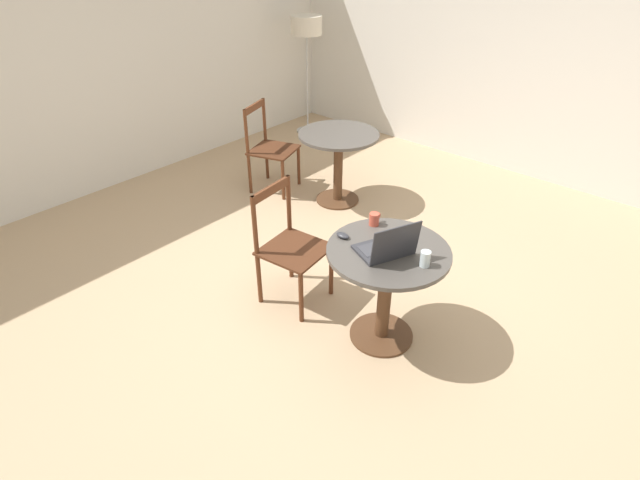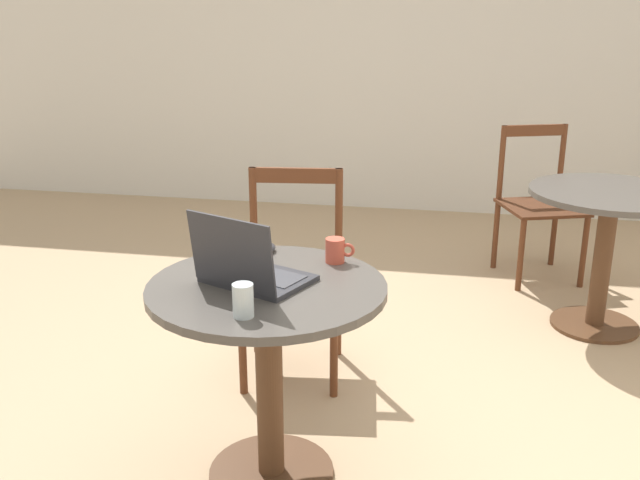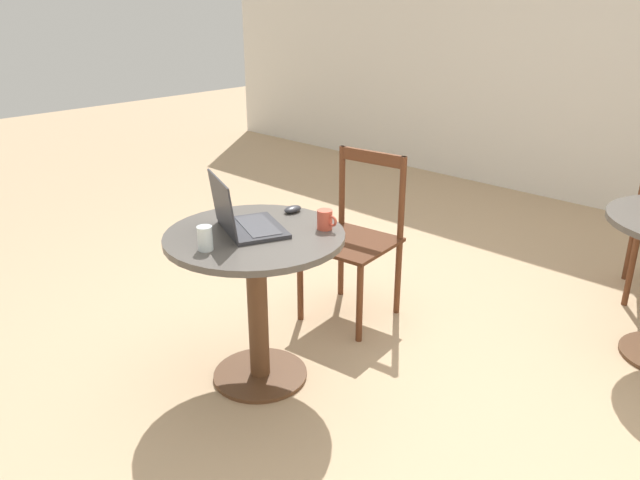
% 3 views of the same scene
% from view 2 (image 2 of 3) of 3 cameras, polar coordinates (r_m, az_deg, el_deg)
% --- Properties ---
extents(ground_plane, '(16.00, 16.00, 0.00)m').
position_cam_2_polar(ground_plane, '(3.20, 1.51, -12.91)').
color(ground_plane, tan).
extents(wall_back, '(9.40, 0.06, 2.70)m').
position_cam_2_polar(wall_back, '(5.96, 6.88, 15.16)').
color(wall_back, silver).
rests_on(wall_back, ground_plane).
extents(cafe_table_near, '(0.82, 0.82, 0.76)m').
position_cam_2_polar(cafe_table_near, '(2.50, -4.17, -7.69)').
color(cafe_table_near, '#51331E').
rests_on(cafe_table_near, ground_plane).
extents(cafe_table_mid, '(0.82, 0.82, 0.76)m').
position_cam_2_polar(cafe_table_mid, '(3.99, 21.96, 0.98)').
color(cafe_table_mid, '#51331E').
rests_on(cafe_table_mid, ground_plane).
extents(chair_near_back, '(0.51, 0.51, 0.95)m').
position_cam_2_polar(chair_near_back, '(3.29, -2.16, -2.90)').
color(chair_near_back, '#562D19').
rests_on(chair_near_back, ground_plane).
extents(chair_mid_back, '(0.58, 0.58, 0.95)m').
position_cam_2_polar(chair_mid_back, '(4.69, 17.09, 2.77)').
color(chair_mid_back, '#562D19').
rests_on(chair_mid_back, ground_plane).
extents(laptop, '(0.42, 0.39, 0.26)m').
position_cam_2_polar(laptop, '(2.40, -5.61, -2.41)').
color(laptop, '#2D2D33').
rests_on(laptop, cafe_table_near).
extents(mouse, '(0.06, 0.10, 0.03)m').
position_cam_2_polar(mouse, '(2.73, -4.24, -0.66)').
color(mouse, '#2D2D33').
rests_on(mouse, cafe_table_near).
extents(mug, '(0.11, 0.07, 0.09)m').
position_cam_2_polar(mug, '(2.61, 1.28, -0.84)').
color(mug, '#C64C38').
rests_on(mug, cafe_table_near).
extents(drinking_glass, '(0.06, 0.06, 0.10)m').
position_cam_2_polar(drinking_glass, '(2.17, -6.18, -4.83)').
color(drinking_glass, silver).
rests_on(drinking_glass, cafe_table_near).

